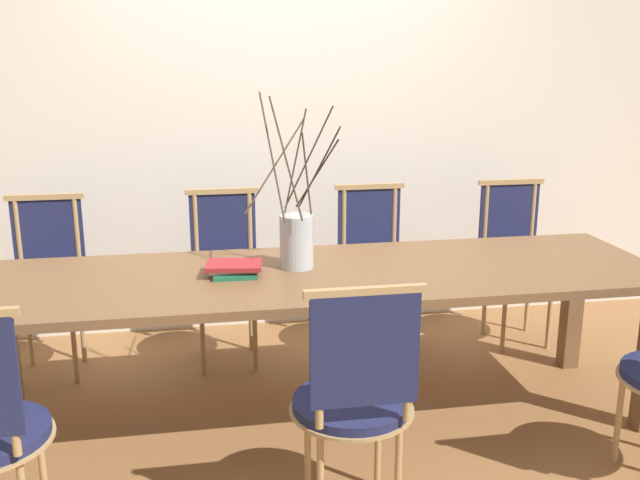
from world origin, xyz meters
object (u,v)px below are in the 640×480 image
book_stack (234,269)px  vase_centerpiece (297,238)px  dining_table (320,289)px  chair_far_center (374,264)px

book_stack → vase_centerpiece: bearing=12.8°
dining_table → book_stack: (-0.39, 0.03, 0.11)m
chair_far_center → vase_centerpiece: (-0.55, -0.70, 0.36)m
chair_far_center → vase_centerpiece: 0.96m
vase_centerpiece → book_stack: size_ratio=2.99×
dining_table → book_stack: book_stack is taller
chair_far_center → book_stack: bearing=42.1°
dining_table → vase_centerpiece: 0.26m
chair_far_center → vase_centerpiece: bearing=51.7°
book_stack → chair_far_center: bearing=42.1°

